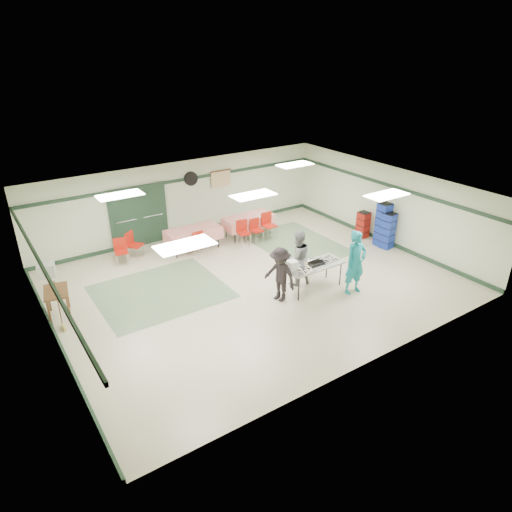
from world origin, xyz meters
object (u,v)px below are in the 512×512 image
dining_table_b (193,234)px  broom (58,304)px  crate_stack_blue_b (388,231)px  chair_loose_b (121,249)px  crate_stack_blue_a (383,225)px  volunteer_teal (356,263)px  chair_a (256,228)px  chair_loose_a (132,242)px  volunteer_grey (297,258)px  printer_table (56,294)px  volunteer_dark (280,275)px  dining_table_a (248,221)px  chair_b (243,230)px  chair_d (199,242)px  serving_table (314,266)px  crate_stack_red (363,225)px  office_printer (46,270)px

dining_table_b → broom: bearing=-152.2°
crate_stack_blue_b → dining_table_b: bearing=147.4°
chair_loose_b → crate_stack_blue_a: 8.71m
volunteer_teal → chair_a: bearing=96.7°
volunteer_teal → chair_loose_a: (-4.36, 5.58, -0.36)m
volunteer_grey → crate_stack_blue_a: bearing=-163.0°
chair_loose_a → printer_table: (-2.81, -2.27, 0.08)m
volunteer_dark → dining_table_a: size_ratio=0.84×
chair_loose_b → chair_b: bearing=0.4°
chair_d → crate_stack_blue_a: size_ratio=0.54×
chair_loose_a → dining_table_a: bearing=-43.9°
serving_table → crate_stack_red: size_ratio=1.87×
volunteer_teal → chair_loose_b: size_ratio=2.14×
dining_table_a → office_printer: 7.02m
dining_table_a → chair_d: (-2.28, -0.57, -0.06)m
chair_loose_b → crate_stack_red: (7.94, -2.70, -0.05)m
chair_loose_b → printer_table: bearing=-126.3°
chair_loose_a → office_printer: bearing=167.6°
crate_stack_red → office_printer: office_printer is taller
chair_b → crate_stack_red: bearing=-18.3°
chair_loose_a → broom: broom is taller
crate_stack_blue_b → chair_d: bearing=152.1°
chair_a → serving_table: bearing=-99.2°
chair_b → chair_loose_b: (-4.02, 0.85, -0.02)m
chair_loose_b → crate_stack_red: bearing=-6.4°
chair_b → chair_loose_b: chair_b is taller
serving_table → dining_table_a: 4.38m
dining_table_a → printer_table: (-6.96, -1.80, 0.07)m
chair_b → crate_stack_blue_a: (3.92, -2.74, 0.23)m
crate_stack_blue_b → broom: size_ratio=0.93×
chair_loose_a → crate_stack_blue_a: bearing=-64.1°
volunteer_dark → office_printer: size_ratio=3.52×
chair_d → crate_stack_blue_a: 6.25m
dining_table_a → chair_b: (-0.58, -0.56, -0.03)m
chair_loose_b → office_printer: (-2.36, -1.12, 0.39)m
dining_table_a → crate_stack_blue_b: bearing=-47.2°
serving_table → chair_d: bearing=113.7°
printer_table → volunteer_teal: bearing=-14.4°
dining_table_b → office_printer: 4.85m
dining_table_b → crate_stack_red: crate_stack_red is taller
dining_table_b → office_printer: office_printer is taller
serving_table → crate_stack_blue_a: crate_stack_blue_a is taller
chair_b → broom: bearing=-156.9°
chair_b → chair_loose_b: 4.11m
serving_table → chair_d: size_ratio=2.13×
volunteer_teal → dining_table_a: (-0.22, 5.11, -0.35)m
serving_table → dining_table_a: bearing=81.8°
volunteer_grey → crate_stack_blue_a: volunteer_grey is taller
volunteer_dark → chair_a: bearing=141.8°
serving_table → crate_stack_blue_b: bearing=11.1°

